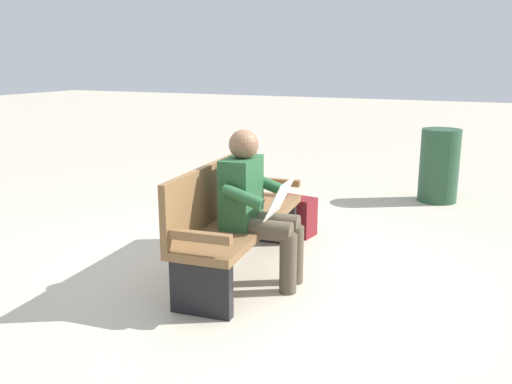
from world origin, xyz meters
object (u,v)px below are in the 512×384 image
Objects in this scene: bench_near at (234,217)px; person_seated at (256,204)px; backpack at (296,217)px; trash_bin at (439,166)px.

bench_near is 1.56× the size of person_seated.
backpack is 2.25m from trash_bin.
bench_near is at bearing -124.46° from person_seated.
bench_near is 4.84× the size of backpack.
bench_near is 1.14m from backpack.
backpack is at bearing -179.37° from person_seated.
bench_near is 2.10× the size of trash_bin.
person_seated is 1.35× the size of trash_bin.
backpack is at bearing 168.54° from bench_near.
person_seated is 3.11× the size of backpack.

